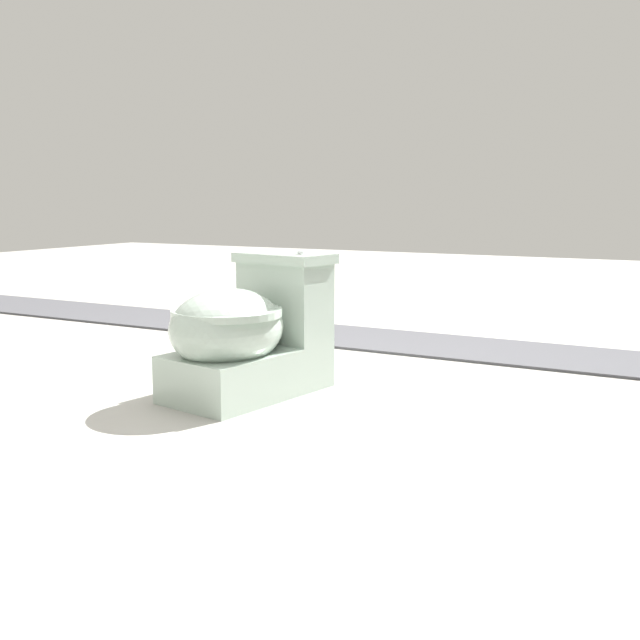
{
  "coord_description": "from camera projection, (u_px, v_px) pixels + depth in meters",
  "views": [
    {
      "loc": [
        2.27,
        1.38,
        0.71
      ],
      "look_at": [
        0.04,
        0.2,
        0.3
      ],
      "focal_mm": 42.0,
      "sensor_mm": 36.0,
      "label": 1
    }
  ],
  "objects": [
    {
      "name": "toilet",
      "position": [
        246.0,
        335.0,
        2.71
      ],
      "size": [
        0.69,
        0.48,
        0.52
      ],
      "rotation": [
        0.0,
        0.0,
        -0.18
      ],
      "color": "#B2C6B7",
      "rests_on": "ground"
    },
    {
      "name": "ground_plane",
      "position": [
        278.0,
        395.0,
        2.73
      ],
      "size": [
        14.0,
        14.0,
        0.0
      ],
      "primitive_type": "plane",
      "color": "#A8A59E"
    },
    {
      "name": "gravel_strip",
      "position": [
        496.0,
        351.0,
        3.5
      ],
      "size": [
        0.56,
        8.0,
        0.01
      ],
      "primitive_type": "cube",
      "color": "#4C4C51",
      "rests_on": "ground"
    }
  ]
}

